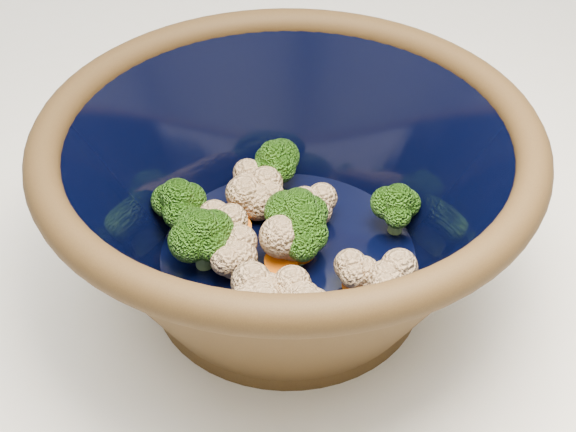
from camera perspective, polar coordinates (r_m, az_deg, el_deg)
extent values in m
cylinder|color=black|center=(0.61, 0.00, -4.41)|extent=(0.20, 0.20, 0.01)
torus|color=black|center=(0.53, 0.00, 5.68)|extent=(0.34, 0.34, 0.02)
cylinder|color=black|center=(0.60, 0.00, -2.71)|extent=(0.19, 0.19, 0.00)
cylinder|color=#608442|center=(0.58, -6.01, -2.80)|extent=(0.01, 0.01, 0.02)
ellipsoid|color=#316613|center=(0.57, -6.18, -1.01)|extent=(0.04, 0.04, 0.04)
cylinder|color=#608442|center=(0.60, 0.74, -1.26)|extent=(0.01, 0.01, 0.02)
ellipsoid|color=#316613|center=(0.58, 0.77, 0.54)|extent=(0.04, 0.04, 0.04)
cylinder|color=#608442|center=(0.61, -7.65, -0.41)|extent=(0.01, 0.01, 0.02)
ellipsoid|color=#316613|center=(0.60, -7.84, 1.28)|extent=(0.04, 0.04, 0.03)
cylinder|color=#608442|center=(0.61, 7.66, -0.46)|extent=(0.01, 0.01, 0.02)
ellipsoid|color=#316613|center=(0.60, 7.84, 1.06)|extent=(0.04, 0.04, 0.03)
cylinder|color=#608442|center=(0.65, -0.99, 2.71)|extent=(0.01, 0.01, 0.02)
ellipsoid|color=#316613|center=(0.64, -1.01, 4.23)|extent=(0.04, 0.04, 0.03)
cylinder|color=#608442|center=(0.58, 0.81, -2.66)|extent=(0.01, 0.01, 0.02)
ellipsoid|color=#316613|center=(0.57, 0.83, -1.22)|extent=(0.03, 0.03, 0.03)
sphere|color=beige|center=(0.54, 0.70, -6.26)|extent=(0.03, 0.03, 0.03)
sphere|color=beige|center=(0.63, -2.43, 2.14)|extent=(0.03, 0.03, 0.03)
sphere|color=beige|center=(0.56, 7.11, -4.61)|extent=(0.03, 0.03, 0.03)
sphere|color=beige|center=(0.61, 1.97, 0.40)|extent=(0.03, 0.03, 0.03)
sphere|color=beige|center=(0.57, -3.70, -3.00)|extent=(0.03, 0.03, 0.03)
sphere|color=beige|center=(0.58, 0.45, -1.59)|extent=(0.03, 0.03, 0.03)
sphere|color=beige|center=(0.54, -1.54, -5.69)|extent=(0.03, 0.03, 0.03)
sphere|color=beige|center=(0.53, -1.96, -7.46)|extent=(0.03, 0.03, 0.03)
sphere|color=beige|center=(0.56, 5.33, -4.12)|extent=(0.03, 0.03, 0.03)
sphere|color=beige|center=(0.59, -5.01, -1.04)|extent=(0.03, 0.03, 0.03)
sphere|color=beige|center=(0.62, -2.17, 1.05)|extent=(0.03, 0.03, 0.03)
sphere|color=beige|center=(0.54, -2.45, -6.14)|extent=(0.03, 0.03, 0.03)
cylinder|color=orange|center=(0.58, -0.48, -3.28)|extent=(0.02, 0.02, 0.01)
cylinder|color=orange|center=(0.57, 5.25, -4.80)|extent=(0.03, 0.03, 0.01)
cylinder|color=orange|center=(0.59, 0.49, -2.15)|extent=(0.03, 0.03, 0.01)
cylinder|color=orange|center=(0.61, -3.90, -0.92)|extent=(0.03, 0.03, 0.01)
cylinder|color=orange|center=(0.62, -5.85, -0.48)|extent=(0.03, 0.03, 0.01)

